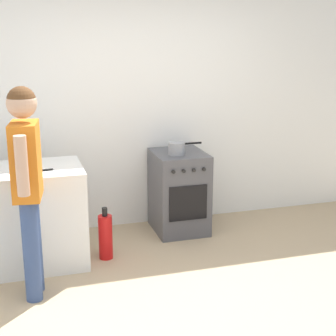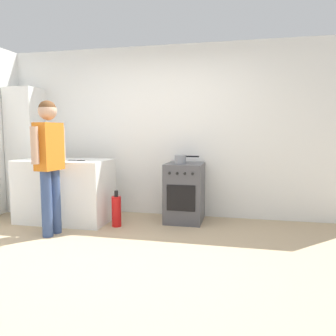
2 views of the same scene
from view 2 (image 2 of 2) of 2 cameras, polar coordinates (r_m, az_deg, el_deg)
ground_plane at (r=3.51m, az=-7.51°, el=-15.56°), size 8.00×8.00×0.00m
back_wall at (r=5.13m, az=-0.21°, el=6.33°), size 6.00×0.10×2.60m
counter_unit at (r=4.99m, az=-17.51°, el=-3.78°), size 1.30×0.70×0.90m
oven_left at (r=4.78m, az=2.91°, el=-4.24°), size 0.53×0.62×0.85m
pot at (r=4.65m, az=2.22°, el=1.53°), size 0.35×0.17×0.12m
knife_bread at (r=4.70m, az=-16.15°, el=1.23°), size 0.35×0.08×0.01m
knife_chef at (r=4.76m, az=-17.24°, el=1.26°), size 0.31×0.04×0.01m
person at (r=4.32m, az=-19.98°, el=2.11°), size 0.25×0.57×1.68m
fire_extinguisher at (r=4.60m, az=-8.97°, el=-7.40°), size 0.13×0.13×0.50m
larder_cabinet at (r=5.85m, az=-23.43°, el=2.87°), size 0.48×0.44×2.00m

